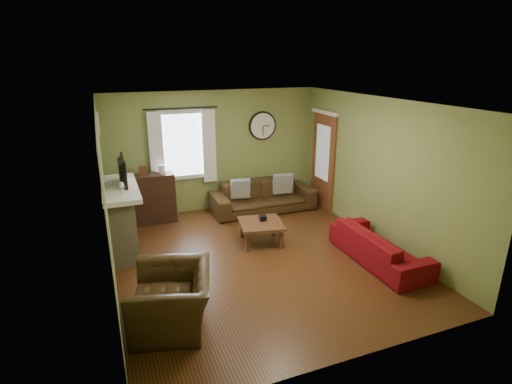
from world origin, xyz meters
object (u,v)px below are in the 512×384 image
object	(u,v)px
bookshelf	(154,199)
coffee_table	(261,233)
sofa_red	(379,246)
armchair	(172,299)
sofa_brown	(263,196)

from	to	relation	value
bookshelf	coffee_table	bearing A→B (deg)	-45.62
sofa_red	coffee_table	size ratio (longest dim) A/B	2.52
sofa_red	armchair	world-z (taller)	armchair
sofa_red	armchair	size ratio (longest dim) A/B	1.72
sofa_red	coffee_table	xyz separation A→B (m)	(-1.56, 1.37, -0.08)
bookshelf	sofa_brown	size ratio (longest dim) A/B	0.45
sofa_brown	coffee_table	world-z (taller)	sofa_brown
sofa_red	sofa_brown	bearing A→B (deg)	17.30
sofa_brown	armchair	distance (m)	4.19
bookshelf	sofa_brown	xyz separation A→B (m)	(2.33, -0.19, -0.18)
sofa_brown	armchair	bearing A→B (deg)	-128.08
bookshelf	sofa_red	world-z (taller)	bookshelf
sofa_brown	sofa_red	distance (m)	3.02
sofa_red	armchair	xyz separation A→B (m)	(-3.48, -0.42, 0.08)
armchair	sofa_red	bearing A→B (deg)	111.57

